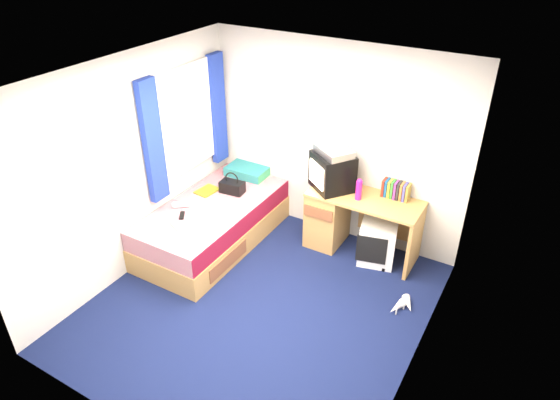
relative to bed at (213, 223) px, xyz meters
The scene contains 20 objects.
ground 1.33m from the bed, 32.46° to the right, with size 3.40×3.40×0.00m, color #0C1438.
room_shell 1.76m from the bed, 32.46° to the right, with size 3.40×3.40×3.40m.
bed is the anchor object (origin of this frame).
pillow 0.91m from the bed, 93.34° to the left, with size 0.53×0.34×0.12m, color #18509E.
desk 1.56m from the bed, 28.36° to the left, with size 1.30×0.55×0.75m.
storage_cube 1.98m from the bed, 19.62° to the left, with size 0.40×0.40×0.50m, color white.
crt_tv 1.58m from the bed, 31.36° to the left, with size 0.59×0.59×0.43m.
vcr 1.71m from the bed, 31.43° to the left, with size 0.43×0.30×0.08m, color #BDBDBF.
book_row 2.21m from the bed, 25.02° to the left, with size 0.31×0.13×0.20m.
picture_frame 2.32m from the bed, 23.75° to the left, with size 0.02×0.12×0.14m, color #331611.
pink_water_bottle 1.81m from the bed, 22.56° to the left, with size 0.07×0.07×0.23m, color #C51B83.
aerosol_can 1.81m from the bed, 25.77° to the left, with size 0.05×0.05×0.17m, color white.
handbag 0.51m from the bed, 82.92° to the left, with size 0.31×0.19×0.28m.
towel 0.47m from the bed, 26.59° to the right, with size 0.33×0.28×0.11m, color white.
magazine 0.44m from the bed, 137.04° to the left, with size 0.21×0.28×0.01m, color #FEFE1C.
water_bottle 0.47m from the bed, 139.77° to the right, with size 0.07×0.07×0.20m, color white.
colour_swatch_fan 0.66m from the bed, 93.80° to the right, with size 0.22×0.06×0.01m, color yellow.
remote_control 0.49m from the bed, 109.50° to the right, with size 0.05×0.16×0.02m, color black.
window_assembly 1.25m from the bed, 155.84° to the left, with size 0.11×1.42×1.40m.
white_heels 2.42m from the bed, ahead, with size 0.26×0.34×0.09m.
Camera 1 is at (2.17, -3.28, 3.60)m, focal length 32.00 mm.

